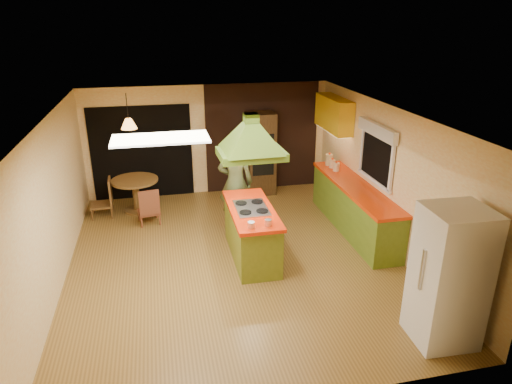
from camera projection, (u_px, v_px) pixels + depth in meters
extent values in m
plane|color=olive|center=(234.00, 257.00, 7.89)|extent=(6.50, 6.50, 0.00)
plane|color=#FFEAB6|center=(209.00, 140.00, 10.39)|extent=(5.50, 0.00, 5.50)
plane|color=#FFEAB6|center=(289.00, 306.00, 4.48)|extent=(5.50, 0.00, 5.50)
plane|color=#FFEAB6|center=(54.00, 204.00, 6.89)|extent=(0.00, 6.50, 6.50)
plane|color=#FFEAB6|center=(387.00, 178.00, 7.99)|extent=(0.00, 6.50, 6.50)
plane|color=silver|center=(231.00, 114.00, 6.98)|extent=(6.50, 6.50, 0.00)
cube|color=#381E14|center=(262.00, 137.00, 10.63)|extent=(2.64, 0.03, 2.50)
cube|color=black|center=(142.00, 153.00, 10.15)|extent=(2.20, 0.03, 2.10)
cube|color=olive|center=(354.00, 209.00, 8.78)|extent=(0.58, 3.00, 0.86)
cube|color=#E53807|center=(356.00, 187.00, 8.61)|extent=(0.62, 3.05, 0.06)
cube|color=yellow|center=(334.00, 114.00, 9.70)|extent=(0.34, 1.40, 0.70)
cube|color=black|center=(377.00, 155.00, 8.24)|extent=(0.03, 1.16, 0.96)
cube|color=white|center=(377.00, 130.00, 8.06)|extent=(0.10, 1.35, 0.22)
cube|color=white|center=(160.00, 139.00, 5.68)|extent=(1.20, 0.60, 0.03)
cube|color=olive|center=(252.00, 234.00, 7.79)|extent=(0.68, 1.73, 0.84)
cube|color=red|center=(251.00, 210.00, 7.63)|extent=(0.74, 1.81, 0.06)
cube|color=silver|center=(251.00, 208.00, 7.62)|extent=(0.53, 0.76, 0.02)
cube|color=#557A1E|center=(251.00, 154.00, 7.27)|extent=(1.06, 0.78, 0.12)
pyramid|color=#557A1E|center=(251.00, 123.00, 7.09)|extent=(1.06, 0.78, 0.45)
cube|color=#557A1E|center=(251.00, 118.00, 7.06)|extent=(0.22, 0.22, 0.14)
imported|color=#45502A|center=(235.00, 183.00, 8.74)|extent=(0.75, 0.58, 1.83)
cube|color=white|center=(449.00, 277.00, 5.62)|extent=(0.78, 0.74, 1.82)
cube|color=#4E3419|center=(260.00, 154.00, 10.46)|extent=(0.64, 0.60, 1.89)
cube|color=black|center=(263.00, 144.00, 10.08)|extent=(0.49, 0.03, 0.45)
cube|color=black|center=(263.00, 166.00, 10.26)|extent=(0.49, 0.03, 0.45)
cylinder|color=brown|center=(135.00, 180.00, 9.50)|extent=(0.96, 0.96, 0.05)
cylinder|color=brown|center=(136.00, 195.00, 9.62)|extent=(0.14, 0.14, 0.67)
cylinder|color=brown|center=(138.00, 210.00, 9.74)|extent=(0.54, 0.54, 0.05)
cone|color=#FF9E3F|center=(129.00, 124.00, 9.06)|extent=(0.35, 0.35, 0.21)
cylinder|color=beige|center=(329.00, 160.00, 9.71)|extent=(0.20, 0.20, 0.24)
cylinder|color=beige|center=(332.00, 164.00, 9.55)|extent=(0.15, 0.15, 0.17)
cylinder|color=#FFEFCD|center=(336.00, 167.00, 9.35)|extent=(0.15, 0.15, 0.17)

